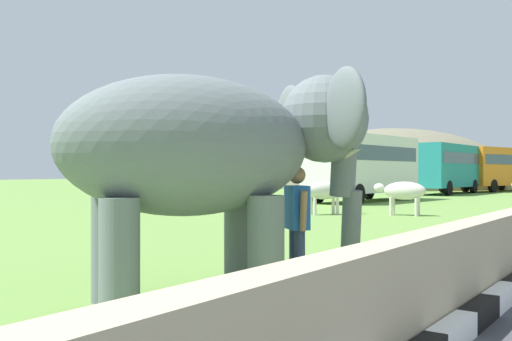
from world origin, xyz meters
TOP-DOWN VIEW (x-y plane):
  - barrier_parapet at (2.00, 4.53)m, footprint 28.00×0.36m
  - elephant at (2.96, 7.15)m, footprint 3.95×3.55m
  - person_handler at (4.06, 6.65)m, footprint 0.50×0.58m
  - bus_white at (25.55, 15.77)m, footprint 8.44×3.05m
  - bus_teal at (38.37, 15.45)m, footprint 8.64×2.82m
  - bus_orange at (46.57, 13.81)m, footprint 9.40×4.67m
  - cow_near at (16.11, 12.87)m, footprint 1.77×1.46m
  - cow_mid at (17.40, 10.38)m, footprint 0.84×1.93m
  - hill_east at (55.00, 26.07)m, footprint 30.86×24.69m

SIDE VIEW (x-z plane):
  - hill_east at x=55.00m, z-range -6.12..6.12m
  - barrier_parapet at x=2.00m, z-range 0.00..1.00m
  - cow_near at x=16.11m, z-range 0.26..1.48m
  - cow_mid at x=17.40m, z-range 0.26..1.48m
  - person_handler at x=4.06m, z-range 0.10..1.75m
  - elephant at x=2.96m, z-range 0.43..3.29m
  - bus_white at x=25.55m, z-range 0.33..3.83m
  - bus_teal at x=38.37m, z-range 0.33..3.83m
  - bus_orange at x=46.57m, z-range 0.33..3.83m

